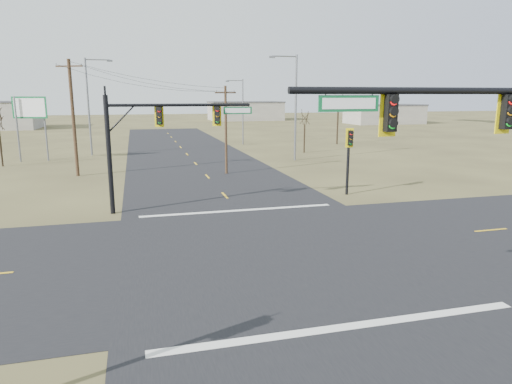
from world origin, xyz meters
TOP-DOWN VIEW (x-y plane):
  - ground at (0.00, 0.00)m, footprint 320.00×320.00m
  - road_ew at (0.00, 0.00)m, footprint 160.00×14.00m
  - road_ns at (0.00, 0.00)m, footprint 14.00×160.00m
  - stop_bar_near at (0.00, -7.50)m, footprint 12.00×0.40m
  - stop_bar_far at (0.00, 7.50)m, footprint 12.00×0.40m
  - mast_arm_far at (-4.52, 8.87)m, footprint 8.84×0.54m
  - pedestal_signal_ne at (8.61, 10.08)m, footprint 0.64×0.56m
  - utility_pole_near at (1.93, 21.16)m, footprint 1.92×0.31m
  - utility_pole_far at (-11.06, 23.41)m, footprint 2.28×1.12m
  - highway_sign at (-16.65, 34.38)m, footprint 3.57×1.05m
  - streetlight_a at (10.69, 27.91)m, footprint 3.13×0.38m
  - streetlight_b at (9.00, 45.52)m, footprint 2.58×0.32m
  - streetlight_c at (-10.82, 38.11)m, footprint 3.13×0.38m
  - bare_tree_c at (14.32, 33.98)m, footprint 2.78×2.78m
  - bare_tree_d at (22.61, 42.38)m, footprint 3.25×3.25m
  - warehouse_mid at (25.00, 110.00)m, footprint 20.00×12.00m
  - warehouse_right at (55.00, 85.00)m, footprint 18.00×10.00m

SIDE VIEW (x-z plane):
  - ground at x=0.00m, z-range 0.00..0.00m
  - road_ew at x=0.00m, z-range 0.00..0.02m
  - road_ns at x=0.00m, z-range 0.00..0.02m
  - stop_bar_near at x=0.00m, z-range 0.03..0.03m
  - stop_bar_far at x=0.00m, z-range 0.03..0.03m
  - warehouse_right at x=55.00m, z-range 0.00..4.50m
  - warehouse_mid at x=25.00m, z-range 0.00..5.00m
  - pedestal_signal_ne at x=8.61m, z-range 1.04..5.83m
  - utility_pole_near at x=1.93m, z-range 0.21..8.05m
  - bare_tree_c at x=14.32m, z-range 1.60..7.21m
  - highway_sign at x=-16.65m, z-range 1.36..8.25m
  - mast_arm_far at x=-4.52m, z-range 1.57..8.61m
  - utility_pole_far at x=-11.06m, z-range 0.18..10.21m
  - streetlight_b at x=9.00m, z-range 0.57..9.82m
  - streetlight_a at x=10.69m, z-range 0.69..11.90m
  - streetlight_c at x=-10.82m, z-range 0.69..11.92m
  - bare_tree_d at x=22.61m, z-range 2.39..10.23m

